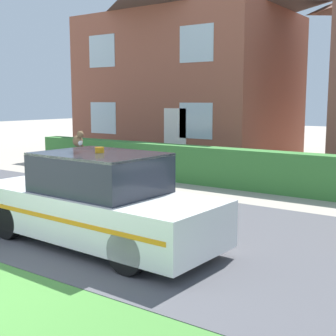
{
  "coord_description": "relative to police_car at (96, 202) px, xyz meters",
  "views": [
    {
      "loc": [
        5.35,
        -2.81,
        2.43
      ],
      "look_at": [
        -0.07,
        4.83,
        1.05
      ],
      "focal_mm": 50.0,
      "sensor_mm": 36.0,
      "label": 1
    }
  ],
  "objects": [
    {
      "name": "road_strip",
      "position": [
        0.06,
        1.35,
        -0.72
      ],
      "size": [
        28.0,
        5.71,
        0.01
      ],
      "primitive_type": "cube",
      "color": "#4C4C51",
      "rests_on": "ground"
    },
    {
      "name": "garden_hedge",
      "position": [
        -0.04,
        5.94,
        -0.18
      ],
      "size": [
        15.91,
        0.57,
        1.08
      ],
      "primitive_type": "cube",
      "color": "#3D7F38",
      "rests_on": "ground"
    },
    {
      "name": "police_car",
      "position": [
        0.0,
        0.0,
        0.0
      ],
      "size": [
        4.59,
        1.82,
        1.65
      ],
      "rotation": [
        0.0,
        0.0,
        3.11
      ],
      "color": "black",
      "rests_on": "road_strip"
    },
    {
      "name": "cat",
      "position": [
        -0.18,
        -0.18,
        1.05
      ],
      "size": [
        0.28,
        0.25,
        0.28
      ],
      "rotation": [
        0.0,
        0.0,
        5.98
      ],
      "color": "brown",
      "rests_on": "police_car"
    },
    {
      "name": "house_left",
      "position": [
        -5.88,
        12.04,
        3.2
      ],
      "size": [
        8.69,
        6.57,
        7.72
      ],
      "color": "#93513D",
      "rests_on": "ground"
    }
  ]
}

